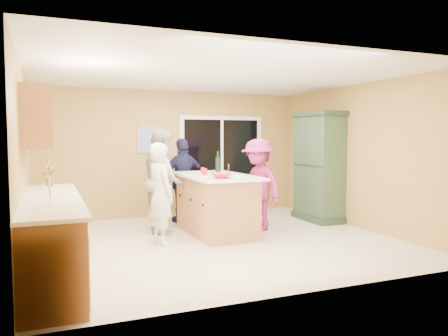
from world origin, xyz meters
name	(u,v)px	position (x,y,z in m)	size (l,w,h in m)	color
floor	(218,241)	(0.00, 0.00, 0.00)	(5.50, 5.50, 0.00)	beige
ceiling	(217,75)	(0.00, 0.00, 2.60)	(5.50, 5.00, 0.10)	silver
wall_back	(174,154)	(0.00, 2.50, 1.30)	(5.50, 0.10, 2.60)	#D8AC58
wall_front	(305,170)	(0.00, -2.50, 1.30)	(5.50, 0.10, 2.60)	#D8AC58
wall_left	(24,163)	(-2.75, 0.00, 1.30)	(0.10, 5.00, 2.60)	#D8AC58
wall_right	(360,156)	(2.75, 0.00, 1.30)	(0.10, 5.00, 2.60)	#D8AC58
left_cabinet_run	(51,240)	(-2.45, -1.05, 0.46)	(0.65, 3.05, 1.24)	#B97F48
upper_cabinets	(37,119)	(-2.58, -0.20, 1.88)	(0.35, 1.60, 0.75)	#B97F48
sliding_door	(222,164)	(1.05, 2.46, 1.05)	(1.90, 0.07, 2.10)	white
framed_picture	(148,139)	(-0.55, 2.48, 1.60)	(0.46, 0.04, 0.56)	tan
kitchen_island	(216,206)	(0.17, 0.52, 0.47)	(1.05, 1.93, 1.01)	#B97F48
green_hutch	(319,168)	(2.49, 0.89, 1.04)	(0.61, 1.16, 2.13)	#213624
woman_white	(161,194)	(-0.88, 0.14, 0.78)	(0.57, 0.37, 1.56)	silver
woman_grey	(163,180)	(-0.60, 1.07, 0.89)	(0.87, 0.68, 1.78)	#9D9D9F
woman_navy	(183,180)	(-0.04, 1.71, 0.81)	(0.95, 0.40, 1.62)	black
woman_magenta	(258,185)	(0.98, 0.53, 0.81)	(1.04, 0.60, 1.61)	#9C226C
serving_bowl	(221,176)	(0.01, -0.12, 1.05)	(0.30, 0.30, 0.07)	red
tulip_vase	(49,172)	(-2.45, 0.38, 1.14)	(0.21, 0.14, 0.40)	#A93010
tumbler_near	(203,170)	(0.09, 0.95, 1.06)	(0.07, 0.07, 0.10)	red
tumbler_far	(205,172)	(-0.04, 0.49, 1.07)	(0.08, 0.08, 0.11)	red
wine_bottle	(218,164)	(0.41, 1.04, 1.16)	(0.09, 0.09, 0.38)	black
white_plate	(239,175)	(0.45, 0.20, 1.02)	(0.19, 0.19, 0.01)	white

